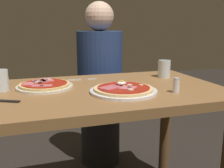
% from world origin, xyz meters
% --- Properties ---
extents(dining_table, '(1.20, 0.70, 0.73)m').
position_xyz_m(dining_table, '(0.00, 0.00, 0.61)').
color(dining_table, olive).
rests_on(dining_table, ground).
extents(pizza_foreground, '(0.30, 0.30, 0.05)m').
position_xyz_m(pizza_foreground, '(0.09, -0.10, 0.74)').
color(pizza_foreground, white).
rests_on(pizza_foreground, dining_table).
extents(pizza_across_left, '(0.27, 0.27, 0.03)m').
position_xyz_m(pizza_across_left, '(-0.23, 0.09, 0.74)').
color(pizza_across_left, silver).
rests_on(pizza_across_left, dining_table).
extents(water_glass_near, '(0.07, 0.07, 0.10)m').
position_xyz_m(water_glass_near, '(-0.43, 0.09, 0.77)').
color(water_glass_near, silver).
rests_on(water_glass_near, dining_table).
extents(water_glass_far, '(0.07, 0.07, 0.10)m').
position_xyz_m(water_glass_far, '(0.43, 0.16, 0.77)').
color(water_glass_far, silver).
rests_on(water_glass_far, dining_table).
extents(fork, '(0.16, 0.02, 0.00)m').
position_xyz_m(fork, '(-0.04, 0.22, 0.73)').
color(fork, silver).
rests_on(fork, dining_table).
extents(knife, '(0.18, 0.11, 0.01)m').
position_xyz_m(knife, '(-0.42, -0.09, 0.73)').
color(knife, silver).
rests_on(knife, dining_table).
extents(salt_shaker, '(0.03, 0.03, 0.07)m').
position_xyz_m(salt_shaker, '(0.31, -0.18, 0.76)').
color(salt_shaker, white).
rests_on(salt_shaker, dining_table).
extents(diner_person, '(0.32, 0.32, 1.18)m').
position_xyz_m(diner_person, '(0.18, 0.63, 0.56)').
color(diner_person, black).
rests_on(diner_person, ground).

